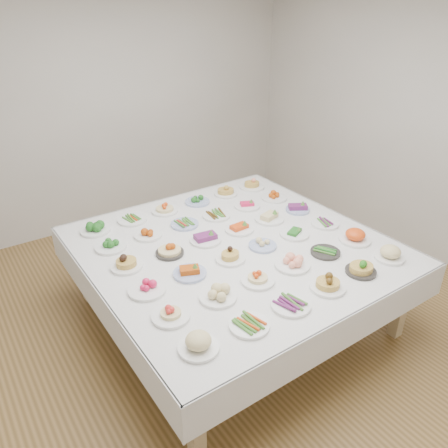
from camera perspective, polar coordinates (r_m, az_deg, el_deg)
room_envelope at (r=3.22m, az=0.60°, el=13.84°), size 5.02×5.02×2.81m
display_table at (r=3.70m, az=1.32°, el=-3.53°), size 2.38×2.38×0.75m
dish_0 at (r=2.63m, az=-3.37°, el=-15.06°), size 0.24×0.24×0.13m
dish_1 at (r=2.80m, az=3.32°, el=-12.84°), size 0.25×0.25×0.06m
dish_2 at (r=2.99m, az=8.71°, el=-10.16°), size 0.27×0.27×0.06m
dish_3 at (r=3.18m, az=13.46°, el=-7.10°), size 0.28×0.27×0.16m
dish_4 at (r=3.42m, az=17.55°, el=-5.16°), size 0.23×0.23×0.14m
dish_5 at (r=3.67m, az=20.92°, el=-3.41°), size 0.24×0.24×0.14m
dish_6 at (r=2.87m, az=-7.00°, el=-11.15°), size 0.25×0.25×0.13m
dish_7 at (r=3.01m, az=-0.81°, el=-8.84°), size 0.26×0.26×0.12m
dish_8 at (r=3.18m, az=4.44°, el=-6.71°), size 0.24×0.24×0.13m
dish_9 at (r=3.39m, az=8.94°, el=-4.70°), size 0.27×0.27×0.12m
dish_10 at (r=3.62m, az=13.12°, el=-3.45°), size 0.25×0.24×0.06m
dish_11 at (r=3.85m, az=16.78°, el=-1.35°), size 0.26×0.26×0.14m
dish_12 at (r=3.14m, az=-10.07°, el=-8.03°), size 0.27×0.27×0.10m
dish_13 at (r=3.27m, az=-4.52°, el=-6.03°), size 0.25×0.25×0.10m
dish_14 at (r=3.42m, az=0.82°, el=-3.75°), size 0.24×0.23×0.14m
dish_15 at (r=3.62m, az=5.06°, el=-2.53°), size 0.23×0.23×0.09m
dish_16 at (r=3.84m, az=9.19°, el=-0.99°), size 0.25×0.25×0.10m
dish_17 at (r=4.07m, az=13.05°, el=0.18°), size 0.24×0.24×0.06m
dish_18 at (r=3.41m, az=-12.69°, el=-4.56°), size 0.24×0.24×0.15m
dish_19 at (r=3.52m, az=-7.15°, el=-3.07°), size 0.25×0.25×0.13m
dish_20 at (r=3.69m, az=-2.44°, el=-1.52°), size 0.26×0.26×0.12m
dish_21 at (r=3.85m, az=2.00°, el=-0.21°), size 0.25×0.25×0.12m
dish_22 at (r=4.05m, az=5.94°, el=1.17°), size 0.26×0.26×0.12m
dish_23 at (r=4.28m, az=9.62°, el=2.22°), size 0.23×0.23×0.10m
dish_24 at (r=3.71m, az=-14.62°, el=-2.57°), size 0.26×0.26×0.10m
dish_25 at (r=3.83m, az=-9.91°, el=-1.07°), size 0.24×0.24×0.10m
dish_26 at (r=3.97m, az=-5.17°, el=0.12°), size 0.25×0.25×0.06m
dish_27 at (r=4.11m, az=-1.02°, el=1.28°), size 0.26×0.26×0.06m
dish_28 at (r=4.30m, az=3.03°, el=2.65°), size 0.25×0.25×0.10m
dish_29 at (r=4.51m, az=6.58°, el=3.75°), size 0.26×0.26×0.10m
dish_30 at (r=4.00m, az=-16.52°, el=-0.30°), size 0.26×0.26×0.12m
dish_31 at (r=4.12m, az=-11.91°, el=0.68°), size 0.27×0.27×0.06m
dish_32 at (r=4.23m, az=-7.78°, el=2.30°), size 0.24×0.24×0.13m
dish_33 at (r=4.40m, az=-3.51°, el=3.20°), size 0.24×0.24×0.09m
dish_34 at (r=4.57m, az=0.22°, el=4.55°), size 0.24×0.24×0.14m
dish_35 at (r=4.75m, az=3.68°, el=5.64°), size 0.27×0.27×0.17m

